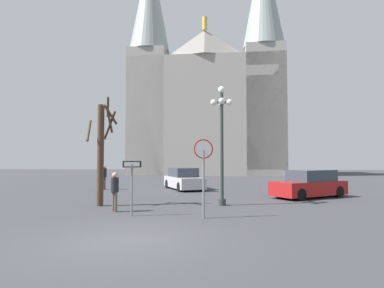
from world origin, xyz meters
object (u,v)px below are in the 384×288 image
Objects in this scene: one_way_arrow_sign at (132,180)px; street_lamp at (222,133)px; pedestrian_standing at (115,188)px; bare_tree at (101,150)px; parked_car_far_silver at (184,179)px; cathedral at (207,97)px; stop_sign at (204,163)px; pedestrian_walking at (104,175)px; parked_car_near_red at (310,185)px.

street_lamp is (3.47, 3.11, 2.02)m from one_way_arrow_sign.
bare_tree is at bearing 126.36° from pedestrian_standing.
pedestrian_standing is (-1.83, -10.06, 0.25)m from parked_car_far_silver.
parked_car_far_silver is (-1.00, -23.15, -10.41)m from cathedral.
one_way_arrow_sign is (-2.74, 0.25, -0.64)m from stop_sign.
cathedral is at bearing 86.85° from one_way_arrow_sign.
parked_car_far_silver is at bearing -92.48° from cathedral.
street_lamp is at bearing 26.37° from pedestrian_standing.
cathedral is 26.62m from pedestrian_walking.
bare_tree is at bearing -71.63° from pedestrian_walking.
bare_tree is at bearing 150.44° from stop_sign.
pedestrian_walking is at bearing 111.81° from pedestrian_standing.
street_lamp reaches higher than stop_sign.
pedestrian_standing is at bearing -94.87° from cathedral.
stop_sign is at bearing -54.88° from pedestrian_walking.
pedestrian_walking reaches higher than pedestrian_standing.
street_lamp is 6.65m from parked_car_near_red.
bare_tree is (-5.60, -0.60, -0.79)m from street_lamp.
parked_car_far_silver is at bearing 108.27° from street_lamp.
street_lamp is at bearing -87.05° from cathedral.
bare_tree is (-4.00, -31.62, -8.54)m from cathedral.
cathedral reaches higher than pedestrian_standing.
street_lamp reaches higher than pedestrian_walking.
stop_sign is at bearing -17.50° from pedestrian_standing.
stop_sign is 0.62× the size of parked_car_near_red.
parked_car_near_red is (8.47, 6.61, -0.63)m from one_way_arrow_sign.
street_lamp is at bearing 41.80° from one_way_arrow_sign.
pedestrian_standing is (-2.83, -33.22, -10.16)m from cathedral.
street_lamp is at bearing -71.73° from parked_car_far_silver.
stop_sign is 11.46m from parked_car_far_silver.
cathedral reaches higher than street_lamp.
bare_tree is at bearing -173.93° from street_lamp.
cathedral is 32.02m from street_lamp.
bare_tree is 1.08× the size of parked_car_near_red.
pedestrian_walking is at bearing 108.37° from bare_tree.
one_way_arrow_sign is 3.51m from bare_tree.
one_way_arrow_sign reaches higher than pedestrian_walking.
pedestrian_walking is (-4.75, 10.40, -0.29)m from one_way_arrow_sign.
pedestrian_walking is at bearing -105.59° from cathedral.
street_lamp is 11.23m from pedestrian_walking.
one_way_arrow_sign is at bearing -138.20° from street_lamp.
bare_tree is 3.14× the size of pedestrian_standing.
parked_car_far_silver is (3.00, 8.47, -1.87)m from bare_tree.
bare_tree is 11.52m from parked_car_near_red.
one_way_arrow_sign is (-1.88, -34.13, -9.77)m from cathedral.
pedestrian_standing is at bearing 162.50° from stop_sign.
stop_sign is at bearing -29.56° from bare_tree.
street_lamp is 3.49× the size of pedestrian_standing.
street_lamp is 1.22× the size of parked_car_far_silver.
bare_tree is 8.45m from pedestrian_walking.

